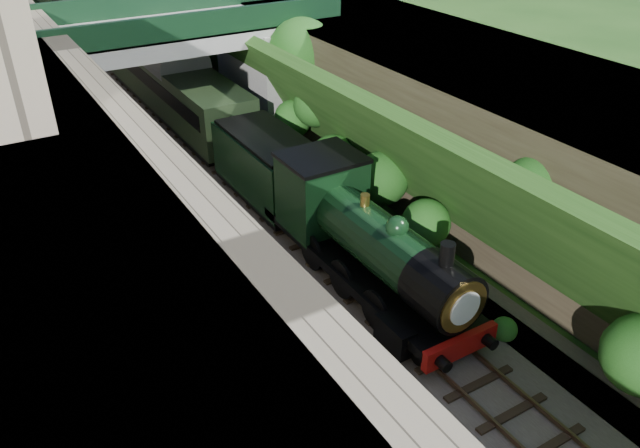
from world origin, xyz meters
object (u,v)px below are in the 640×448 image
(tender, at_px, (269,170))
(road_bridge, at_px, (185,65))
(locomotive, at_px, (366,243))
(tree, at_px, (302,56))

(tender, bearing_deg, road_bridge, 91.67)
(road_bridge, height_order, locomotive, road_bridge)
(locomotive, height_order, tender, locomotive)
(road_bridge, xyz_separation_m, tender, (0.26, -8.78, -2.46))
(locomotive, relative_size, tender, 1.70)
(road_bridge, distance_m, locomotive, 16.29)
(tree, height_order, tender, tree)
(tree, distance_m, tender, 7.70)
(road_bridge, height_order, tender, road_bridge)
(road_bridge, relative_size, locomotive, 1.56)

